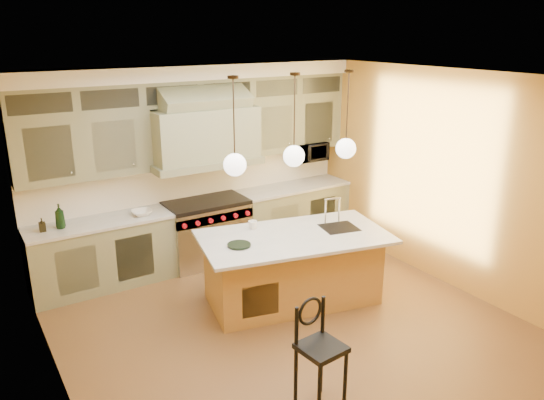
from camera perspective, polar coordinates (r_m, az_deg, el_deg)
floor at (r=6.53m, az=1.46°, el=-13.14°), size 5.00×5.00×0.00m
ceiling at (r=5.61m, az=1.70°, el=13.13°), size 5.00×5.00×0.00m
wall_back at (r=8.03m, az=-8.37°, el=3.91°), size 5.00×0.00×5.00m
wall_front at (r=4.24m, az=20.94°, el=-10.29°), size 5.00×0.00×5.00m
wall_left at (r=5.07m, az=-22.83°, el=-5.82°), size 0.00×5.00×5.00m
wall_right at (r=7.53m, az=17.63°, el=2.32°), size 0.00×5.00×5.00m
back_cabinetry at (r=7.80m, az=-7.56°, el=3.38°), size 5.00×0.77×2.90m
range at (r=8.01m, az=-7.02°, el=-3.31°), size 1.20×0.74×0.96m
kitchen_island at (r=6.83m, az=2.26°, el=-7.16°), size 2.55×1.72×1.35m
counter_stool at (r=4.99m, az=5.08°, el=-15.71°), size 0.41×0.41×1.08m
microwave at (r=8.77m, az=4.07°, el=5.25°), size 0.54×0.37×0.30m
oil_bottle_a at (r=7.25m, az=-21.87°, el=-1.64°), size 0.13×0.13×0.32m
oil_bottle_b at (r=7.25m, az=-23.50°, el=-2.47°), size 0.08×0.08×0.17m
fruit_bowl at (r=7.46m, az=-13.83°, el=-1.33°), size 0.29×0.29×0.07m
cup at (r=6.81m, az=-2.09°, el=-2.69°), size 0.12×0.12×0.11m
pendant_left at (r=5.95m, az=-4.02°, el=4.07°), size 0.26×0.26×1.11m
pendant_center at (r=6.35m, az=2.37°, el=5.00°), size 0.26×0.26×1.11m
pendant_right at (r=6.82m, az=7.96°, el=5.76°), size 0.26×0.26×1.11m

